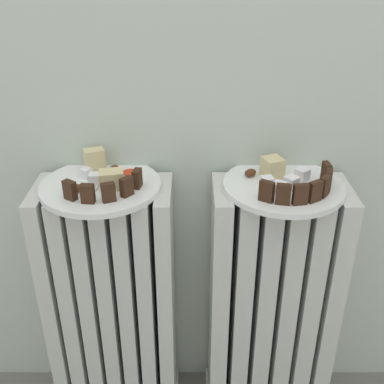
# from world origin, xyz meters

# --- Properties ---
(radiator_left) EXTENTS (0.30, 0.16, 0.64)m
(radiator_left) POSITION_xyz_m (-0.19, 0.28, 0.32)
(radiator_left) COLOR silver
(radiator_left) RESTS_ON ground_plane
(radiator_right) EXTENTS (0.30, 0.16, 0.64)m
(radiator_right) POSITION_xyz_m (0.19, 0.28, 0.32)
(radiator_right) COLOR silver
(radiator_right) RESTS_ON ground_plane
(plate_left) EXTENTS (0.25, 0.25, 0.01)m
(plate_left) POSITION_xyz_m (-0.19, 0.28, 0.65)
(plate_left) COLOR white
(plate_left) RESTS_ON radiator_left
(plate_right) EXTENTS (0.25, 0.25, 0.01)m
(plate_right) POSITION_xyz_m (0.19, 0.28, 0.65)
(plate_right) COLOR white
(plate_right) RESTS_ON radiator_right
(dark_cake_slice_left_0) EXTENTS (0.03, 0.03, 0.04)m
(dark_cake_slice_left_0) POSITION_xyz_m (-0.23, 0.21, 0.68)
(dark_cake_slice_left_0) COLOR #382114
(dark_cake_slice_left_0) RESTS_ON plate_left
(dark_cake_slice_left_1) EXTENTS (0.03, 0.02, 0.04)m
(dark_cake_slice_left_1) POSITION_xyz_m (-0.20, 0.20, 0.68)
(dark_cake_slice_left_1) COLOR #382114
(dark_cake_slice_left_1) RESTS_ON plate_left
(dark_cake_slice_left_2) EXTENTS (0.03, 0.02, 0.04)m
(dark_cake_slice_left_2) POSITION_xyz_m (-0.16, 0.21, 0.68)
(dark_cake_slice_left_2) COLOR #382114
(dark_cake_slice_left_2) RESTS_ON plate_left
(dark_cake_slice_left_3) EXTENTS (0.03, 0.03, 0.04)m
(dark_cake_slice_left_3) POSITION_xyz_m (-0.13, 0.23, 0.68)
(dark_cake_slice_left_3) COLOR #382114
(dark_cake_slice_left_3) RESTS_ON plate_left
(dark_cake_slice_left_4) EXTENTS (0.02, 0.03, 0.04)m
(dark_cake_slice_left_4) POSITION_xyz_m (-0.11, 0.26, 0.68)
(dark_cake_slice_left_4) COLOR #382114
(dark_cake_slice_left_4) RESTS_ON plate_left
(marble_cake_slice_left_0) EXTENTS (0.05, 0.04, 0.04)m
(marble_cake_slice_left_0) POSITION_xyz_m (-0.16, 0.26, 0.68)
(marble_cake_slice_left_0) COLOR beige
(marble_cake_slice_left_0) RESTS_ON plate_left
(marble_cake_slice_left_1) EXTENTS (0.05, 0.04, 0.05)m
(marble_cake_slice_left_1) POSITION_xyz_m (-0.21, 0.34, 0.68)
(marble_cake_slice_left_1) COLOR beige
(marble_cake_slice_left_1) RESTS_ON plate_left
(turkish_delight_left_0) EXTENTS (0.02, 0.02, 0.02)m
(turkish_delight_left_0) POSITION_xyz_m (-0.20, 0.28, 0.67)
(turkish_delight_left_0) COLOR white
(turkish_delight_left_0) RESTS_ON plate_left
(turkish_delight_left_1) EXTENTS (0.03, 0.03, 0.02)m
(turkish_delight_left_1) POSITION_xyz_m (-0.22, 0.31, 0.67)
(turkish_delight_left_1) COLOR white
(turkish_delight_left_1) RESTS_ON plate_left
(medjool_date_left_0) EXTENTS (0.03, 0.03, 0.01)m
(medjool_date_left_0) POSITION_xyz_m (-0.23, 0.25, 0.66)
(medjool_date_left_0) COLOR #4C2814
(medjool_date_left_0) RESTS_ON plate_left
(medjool_date_left_1) EXTENTS (0.03, 0.03, 0.01)m
(medjool_date_left_1) POSITION_xyz_m (-0.17, 0.34, 0.66)
(medjool_date_left_1) COLOR #4C2814
(medjool_date_left_1) RESTS_ON plate_left
(jam_bowl_left) EXTENTS (0.04, 0.04, 0.02)m
(jam_bowl_left) POSITION_xyz_m (-0.13, 0.29, 0.67)
(jam_bowl_left) COLOR white
(jam_bowl_left) RESTS_ON plate_left
(dark_cake_slice_right_0) EXTENTS (0.03, 0.03, 0.04)m
(dark_cake_slice_right_0) POSITION_xyz_m (0.14, 0.21, 0.68)
(dark_cake_slice_right_0) COLOR #382114
(dark_cake_slice_right_0) RESTS_ON plate_right
(dark_cake_slice_right_1) EXTENTS (0.03, 0.02, 0.04)m
(dark_cake_slice_right_1) POSITION_xyz_m (0.17, 0.19, 0.68)
(dark_cake_slice_right_1) COLOR #382114
(dark_cake_slice_right_1) RESTS_ON plate_right
(dark_cake_slice_right_2) EXTENTS (0.03, 0.02, 0.04)m
(dark_cake_slice_right_2) POSITION_xyz_m (0.20, 0.19, 0.68)
(dark_cake_slice_right_2) COLOR #382114
(dark_cake_slice_right_2) RESTS_ON plate_right
(dark_cake_slice_right_3) EXTENTS (0.03, 0.03, 0.04)m
(dark_cake_slice_right_3) POSITION_xyz_m (0.23, 0.21, 0.68)
(dark_cake_slice_right_3) COLOR #382114
(dark_cake_slice_right_3) RESTS_ON plate_right
(dark_cake_slice_right_4) EXTENTS (0.03, 0.03, 0.04)m
(dark_cake_slice_right_4) POSITION_xyz_m (0.26, 0.23, 0.68)
(dark_cake_slice_right_4) COLOR #382114
(dark_cake_slice_right_4) RESTS_ON plate_right
(dark_cake_slice_right_5) EXTENTS (0.02, 0.03, 0.04)m
(dark_cake_slice_right_5) POSITION_xyz_m (0.27, 0.26, 0.68)
(dark_cake_slice_right_5) COLOR #382114
(dark_cake_slice_right_5) RESTS_ON plate_right
(dark_cake_slice_right_6) EXTENTS (0.01, 0.03, 0.04)m
(dark_cake_slice_right_6) POSITION_xyz_m (0.28, 0.29, 0.68)
(dark_cake_slice_right_6) COLOR #382114
(dark_cake_slice_right_6) RESTS_ON plate_right
(marble_cake_slice_right_0) EXTENTS (0.05, 0.05, 0.04)m
(marble_cake_slice_right_0) POSITION_xyz_m (0.17, 0.31, 0.68)
(marble_cake_slice_right_0) COLOR beige
(marble_cake_slice_right_0) RESTS_ON plate_right
(turkish_delight_right_0) EXTENTS (0.03, 0.03, 0.02)m
(turkish_delight_right_0) POSITION_xyz_m (0.20, 0.26, 0.67)
(turkish_delight_right_0) COLOR white
(turkish_delight_right_0) RESTS_ON plate_right
(turkish_delight_right_1) EXTENTS (0.03, 0.03, 0.02)m
(turkish_delight_right_1) POSITION_xyz_m (0.23, 0.30, 0.67)
(turkish_delight_right_1) COLOR white
(turkish_delight_right_1) RESTS_ON plate_right
(turkish_delight_right_2) EXTENTS (0.03, 0.03, 0.03)m
(turkish_delight_right_2) POSITION_xyz_m (0.17, 0.23, 0.67)
(turkish_delight_right_2) COLOR white
(turkish_delight_right_2) RESTS_ON plate_right
(turkish_delight_right_3) EXTENTS (0.03, 0.03, 0.02)m
(turkish_delight_right_3) POSITION_xyz_m (0.15, 0.26, 0.67)
(turkish_delight_right_3) COLOR white
(turkish_delight_right_3) RESTS_ON plate_right
(medjool_date_right_0) EXTENTS (0.03, 0.03, 0.02)m
(medjool_date_right_0) POSITION_xyz_m (0.12, 0.31, 0.67)
(medjool_date_right_0) COLOR #4C2814
(medjool_date_right_0) RESTS_ON plate_right
(medjool_date_right_1) EXTENTS (0.03, 0.03, 0.02)m
(medjool_date_right_1) POSITION_xyz_m (0.16, 0.34, 0.67)
(medjool_date_right_1) COLOR #4C2814
(medjool_date_right_1) RESTS_ON plate_right
(medjool_date_right_2) EXTENTS (0.03, 0.03, 0.02)m
(medjool_date_right_2) POSITION_xyz_m (0.22, 0.24, 0.67)
(medjool_date_right_2) COLOR #4C2814
(medjool_date_right_2) RESTS_ON plate_right
(medjool_date_right_3) EXTENTS (0.03, 0.02, 0.02)m
(medjool_date_right_3) POSITION_xyz_m (0.19, 0.35, 0.67)
(medjool_date_right_3) COLOR #4C2814
(medjool_date_right_3) RESTS_ON plate_right
(fork) EXTENTS (0.03, 0.10, 0.00)m
(fork) POSITION_xyz_m (-0.19, 0.28, 0.66)
(fork) COLOR silver
(fork) RESTS_ON plate_left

